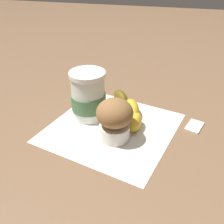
{
  "coord_description": "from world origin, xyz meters",
  "views": [
    {
      "loc": [
        0.12,
        -0.48,
        0.35
      ],
      "look_at": [
        0.0,
        0.0,
        0.04
      ],
      "focal_mm": 42.0,
      "sensor_mm": 36.0,
      "label": 1
    }
  ],
  "objects_px": {
    "coffee_cup": "(88,97)",
    "muffin": "(115,118)",
    "banana": "(129,109)",
    "sugar_packet": "(195,126)"
  },
  "relations": [
    {
      "from": "sugar_packet",
      "to": "banana",
      "type": "bearing_deg",
      "value": 175.47
    },
    {
      "from": "banana",
      "to": "sugar_packet",
      "type": "xyz_separation_m",
      "value": [
        0.16,
        -0.01,
        -0.02
      ]
    },
    {
      "from": "coffee_cup",
      "to": "sugar_packet",
      "type": "height_order",
      "value": "coffee_cup"
    },
    {
      "from": "coffee_cup",
      "to": "muffin",
      "type": "relative_size",
      "value": 1.25
    },
    {
      "from": "banana",
      "to": "sugar_packet",
      "type": "bearing_deg",
      "value": -4.53
    },
    {
      "from": "coffee_cup",
      "to": "sugar_packet",
      "type": "distance_m",
      "value": 0.26
    },
    {
      "from": "muffin",
      "to": "sugar_packet",
      "type": "bearing_deg",
      "value": 26.94
    },
    {
      "from": "coffee_cup",
      "to": "banana",
      "type": "height_order",
      "value": "coffee_cup"
    },
    {
      "from": "coffee_cup",
      "to": "muffin",
      "type": "bearing_deg",
      "value": -40.92
    },
    {
      "from": "coffee_cup",
      "to": "banana",
      "type": "distance_m",
      "value": 0.1
    }
  ]
}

